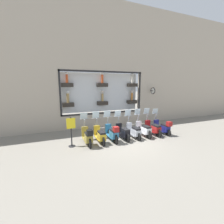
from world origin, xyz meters
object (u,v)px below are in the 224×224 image
scooter_red_1 (153,128)px  scooter_white_2 (144,129)px  shop_sign_post (71,131)px  scooter_silver_3 (134,131)px  scooter_navy_0 (163,127)px  scooter_black_4 (123,132)px  scooter_yellow_6 (100,135)px  scooter_teal_5 (112,133)px  scooter_olive_7 (88,136)px

scooter_red_1 → scooter_white_2: (-0.00, 0.73, -0.00)m
shop_sign_post → scooter_silver_3: bearing=-90.3°
scooter_navy_0 → scooter_black_4: scooter_black_4 is taller
scooter_yellow_6 → scooter_teal_5: bearing=-94.3°
scooter_black_4 → scooter_yellow_6: size_ratio=1.00×
scooter_red_1 → shop_sign_post: bearing=89.9°
scooter_navy_0 → scooter_black_4: size_ratio=0.99×
scooter_silver_3 → scooter_teal_5: scooter_teal_5 is taller
scooter_silver_3 → shop_sign_post: size_ratio=1.13×
scooter_red_1 → scooter_teal_5: (-0.06, 2.90, 0.05)m
scooter_red_1 → scooter_olive_7: 4.35m
scooter_olive_7 → shop_sign_post: bearing=84.9°
scooter_white_2 → shop_sign_post: (0.01, 4.46, 0.41)m
scooter_red_1 → scooter_olive_7: size_ratio=1.00×
scooter_teal_5 → shop_sign_post: (0.07, 2.28, 0.36)m
scooter_red_1 → scooter_silver_3: bearing=90.2°
scooter_olive_7 → scooter_white_2: bearing=-89.0°
scooter_teal_5 → scooter_silver_3: bearing=-88.0°
scooter_black_4 → shop_sign_post: 3.04m
shop_sign_post → scooter_teal_5: bearing=-91.8°
scooter_navy_0 → scooter_yellow_6: (0.07, 4.35, -0.02)m
scooter_white_2 → scooter_red_1: bearing=-90.0°
scooter_white_2 → scooter_silver_3: same height
scooter_teal_5 → scooter_olive_7: bearing=90.2°
scooter_white_2 → shop_sign_post: 4.48m
scooter_navy_0 → shop_sign_post: bearing=89.2°
scooter_yellow_6 → shop_sign_post: size_ratio=1.13×
scooter_red_1 → scooter_teal_5: size_ratio=1.00×
scooter_red_1 → scooter_yellow_6: bearing=90.0°
scooter_navy_0 → scooter_white_2: bearing=87.1°
shop_sign_post → scooter_olive_7: bearing=-95.1°
scooter_olive_7 → shop_sign_post: size_ratio=1.14×
scooter_black_4 → scooter_teal_5: size_ratio=0.99×
scooter_olive_7 → scooter_teal_5: bearing=-89.8°
scooter_black_4 → scooter_teal_5: bearing=94.2°
scooter_black_4 → scooter_teal_5: scooter_teal_5 is taller
scooter_silver_3 → scooter_yellow_6: (0.00, 2.18, 0.01)m
scooter_navy_0 → scooter_yellow_6: 4.35m
scooter_silver_3 → scooter_navy_0: bearing=-91.8°
scooter_navy_0 → scooter_teal_5: bearing=89.7°
scooter_silver_3 → scooter_teal_5: bearing=92.0°
scooter_red_1 → scooter_silver_3: scooter_red_1 is taller
scooter_black_4 → scooter_white_2: bearing=-89.9°
scooter_white_2 → scooter_teal_5: (-0.06, 2.18, 0.05)m
scooter_white_2 → shop_sign_post: size_ratio=1.14×
scooter_black_4 → scooter_olive_7: bearing=91.5°
scooter_teal_5 → shop_sign_post: bearing=88.2°
scooter_red_1 → scooter_silver_3: size_ratio=1.01×
scooter_silver_3 → scooter_teal_5: 1.45m
scooter_teal_5 → scooter_navy_0: bearing=-90.3°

